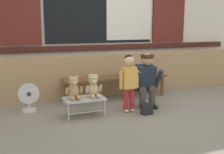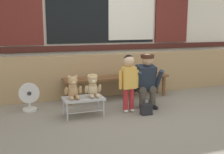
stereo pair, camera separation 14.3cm
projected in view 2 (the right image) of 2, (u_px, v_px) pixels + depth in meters
name	position (u px, v px, depth m)	size (l,w,h in m)	color
ground_plane	(139.00, 114.00, 4.59)	(60.00, 60.00, 0.00)	gray
brick_low_wall	(110.00, 74.00, 5.83)	(7.00, 0.25, 0.85)	tan
shop_facade	(102.00, 14.00, 6.08)	(7.15, 0.26, 3.32)	silver
wooden_bench_long	(117.00, 80.00, 5.51)	(2.10, 0.40, 0.44)	brown
small_display_bench	(83.00, 100.00, 4.45)	(0.64, 0.36, 0.30)	#BCBCC1
teddy_bear_plain	(73.00, 88.00, 4.36)	(0.28, 0.26, 0.36)	tan
teddy_bear_with_hat	(93.00, 86.00, 4.47)	(0.28, 0.27, 0.36)	#CCB289
child_standing	(129.00, 77.00, 4.61)	(0.35, 0.18, 0.96)	#B7282D
adult_crouching	(146.00, 80.00, 4.91)	(0.50, 0.49, 0.95)	#4C473D
handbag_on_ground	(146.00, 109.00, 4.54)	(0.18, 0.11, 0.27)	#232328
floor_fan	(29.00, 97.00, 4.71)	(0.34, 0.24, 0.48)	silver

